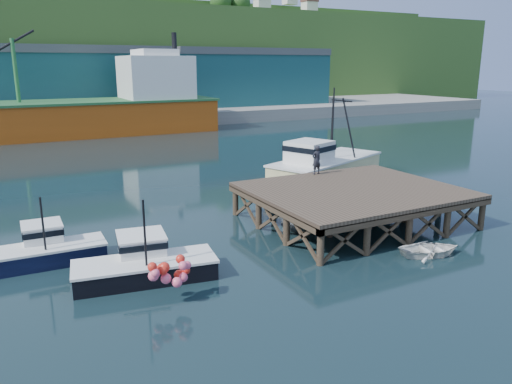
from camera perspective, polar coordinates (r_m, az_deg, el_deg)
ground at (r=28.32m, az=2.17°, el=-5.01°), size 300.00×300.00×0.00m
wharf at (r=30.64m, az=11.32°, el=0.01°), size 12.00×10.00×2.62m
far_quay at (r=94.42m, az=-19.85°, el=8.48°), size 160.00×40.00×2.00m
warehouse_mid at (r=89.14m, az=-19.66°, el=11.74°), size 28.00×16.00×9.00m
warehouse_right at (r=98.25m, az=-1.71°, el=12.73°), size 30.00×16.00×9.00m
cargo_ship at (r=71.51m, az=-24.09°, el=8.30°), size 55.50×10.00×13.75m
hillside at (r=123.82m, az=-22.40°, el=14.12°), size 220.00×50.00×22.00m
boat_navy at (r=26.51m, az=-22.99°, el=-5.97°), size 5.62×3.01×3.49m
boat_black at (r=23.32m, az=-12.62°, el=-7.87°), size 6.57×5.46×3.89m
trawler at (r=41.20m, az=7.76°, el=3.31°), size 12.04×7.97×7.60m
dinghy at (r=26.90m, az=19.30°, el=-6.19°), size 3.59×2.96×0.65m
dockworker at (r=34.11m, az=6.92°, el=3.67°), size 0.77×0.55×1.97m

